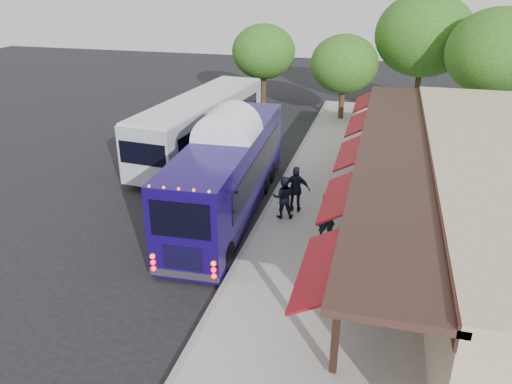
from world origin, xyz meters
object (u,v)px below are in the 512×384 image
Objects in this scene: ped_d at (351,192)px; sign_board at (391,240)px; ped_b at (283,197)px; coach_bus at (229,169)px; city_bus at (202,123)px; ped_a at (327,217)px; ped_c at (296,189)px.

sign_board is (1.62, -3.37, -0.16)m from ped_d.
coach_bus is at bearing -19.11° from ped_b.
ped_b is at bearing -43.48° from city_bus.
sign_board is (4.17, -2.10, -0.20)m from ped_b.
ped_b is (5.86, -6.70, -0.71)m from city_bus.
city_bus is at bearing 147.28° from sign_board.
ped_a is 1.04× the size of ped_b.
ped_c is (6.25, -6.01, -0.62)m from city_bus.
sign_board is at bearing 141.11° from ped_c.
coach_bus is 6.36× the size of ped_b.
city_bus reaches higher than ped_c.
coach_bus is 6.95m from sign_board.
sign_board is (10.03, -8.79, -0.91)m from city_bus.
ped_c is 1.15× the size of ped_d.
ped_c is at bearing -133.09° from ped_b.
ped_c reaches higher than sign_board.
coach_bus is 11.16× the size of sign_board.
ped_b is (2.30, -0.22, -0.87)m from coach_bus.
ped_d reaches higher than sign_board.
city_bus is 6.55× the size of ped_a.
city_bus reaches higher than ped_d.
ped_b is at bearing -7.86° from coach_bus.
coach_bus is 4.57m from ped_a.
ped_c is at bearing 152.20° from sign_board.
city_bus is 10.04m from ped_d.
city_bus is 11.95× the size of sign_board.
city_bus is 11.22m from ped_a.
coach_bus reaches higher than ped_b.
ped_d is 3.74m from sign_board.
city_bus reaches higher than ped_b.
ped_c is 1.94× the size of sign_board.
ped_c is (2.69, 0.46, -0.78)m from coach_bus.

